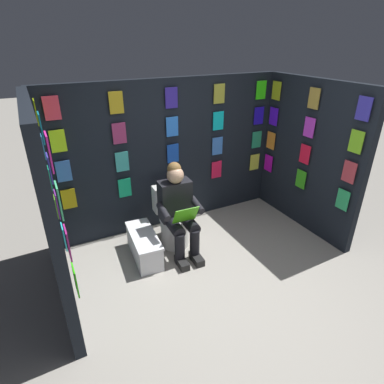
% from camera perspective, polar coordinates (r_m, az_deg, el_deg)
% --- Properties ---
extents(ground_plane, '(30.00, 30.00, 0.00)m').
position_cam_1_polar(ground_plane, '(3.72, 8.60, -17.65)').
color(ground_plane, '#9E998E').
extents(display_wall_back, '(3.37, 0.14, 2.08)m').
position_cam_1_polar(display_wall_back, '(4.55, -3.83, 6.63)').
color(display_wall_back, black).
rests_on(display_wall_back, ground).
extents(display_wall_left, '(0.14, 1.78, 2.08)m').
position_cam_1_polar(display_wall_left, '(4.76, 20.08, 5.96)').
color(display_wall_left, black).
rests_on(display_wall_left, ground).
extents(display_wall_right, '(0.14, 1.78, 2.08)m').
position_cam_1_polar(display_wall_right, '(3.37, -24.14, -3.02)').
color(display_wall_right, black).
rests_on(display_wall_right, ground).
extents(toilet, '(0.41, 0.56, 0.77)m').
position_cam_1_polar(toilet, '(4.32, -3.48, -5.04)').
color(toilet, white).
rests_on(toilet, ground).
extents(person_reading, '(0.54, 0.70, 1.19)m').
position_cam_1_polar(person_reading, '(4.00, -2.38, -3.21)').
color(person_reading, black).
rests_on(person_reading, ground).
extents(comic_longbox_near, '(0.36, 0.79, 0.34)m').
position_cam_1_polar(comic_longbox_near, '(4.15, -8.51, -9.40)').
color(comic_longbox_near, silver).
rests_on(comic_longbox_near, ground).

